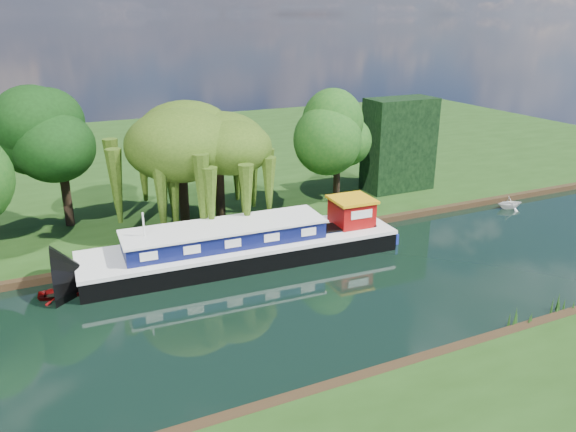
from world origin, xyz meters
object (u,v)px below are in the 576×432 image
narrowboat (317,242)px  white_cruiser (509,208)px  dutch_barge (245,245)px  red_dinghy (65,296)px

narrowboat → white_cruiser: size_ratio=5.44×
narrowboat → dutch_barge: bearing=179.7°
dutch_barge → narrowboat: size_ratio=1.77×
dutch_barge → red_dinghy: 11.18m
dutch_barge → white_cruiser: bearing=3.9°
narrowboat → red_dinghy: narrowboat is taller
dutch_barge → white_cruiser: dutch_barge is taller
narrowboat → white_cruiser: (18.55, 0.96, -0.60)m
red_dinghy → narrowboat: bearing=-83.9°
narrowboat → red_dinghy: (-16.09, 0.36, -0.60)m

